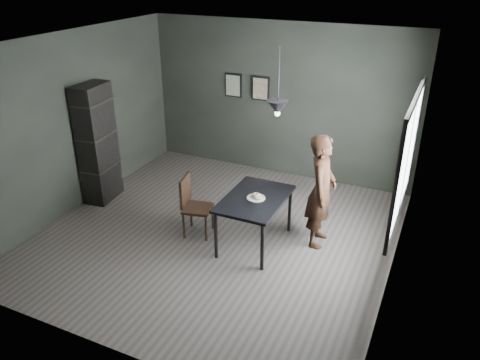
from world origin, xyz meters
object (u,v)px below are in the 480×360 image
at_px(white_plate, 256,198).
at_px(shelf_unit, 97,144).
at_px(cafe_table, 255,203).
at_px(woman, 321,191).
at_px(wood_chair, 192,202).
at_px(pendant_lamp, 278,107).

distance_m(white_plate, shelf_unit, 2.97).
distance_m(cafe_table, white_plate, 0.09).
distance_m(woman, shelf_unit, 3.75).
height_order(white_plate, shelf_unit, shelf_unit).
xyz_separation_m(cafe_table, shelf_unit, (-2.92, 0.24, 0.32)).
bearing_deg(wood_chair, cafe_table, -5.00).
distance_m(cafe_table, shelf_unit, 2.95).
distance_m(white_plate, pendant_lamp, 1.32).
bearing_deg(wood_chair, woman, 5.23).
bearing_deg(woman, cafe_table, 112.48).
relative_size(cafe_table, wood_chair, 1.30).
bearing_deg(wood_chair, pendant_lamp, -1.73).
bearing_deg(white_plate, cafe_table, 138.09).
distance_m(cafe_table, pendant_lamp, 1.41).
height_order(wood_chair, shelf_unit, shelf_unit).
xyz_separation_m(cafe_table, white_plate, (0.03, -0.02, 0.08)).
xyz_separation_m(white_plate, shelf_unit, (-2.95, 0.27, 0.23)).
distance_m(woman, pendant_lamp, 1.39).
height_order(cafe_table, shelf_unit, shelf_unit).
bearing_deg(wood_chair, shelf_unit, 157.88).
bearing_deg(woman, wood_chair, 101.92).
height_order(shelf_unit, pendant_lamp, pendant_lamp).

